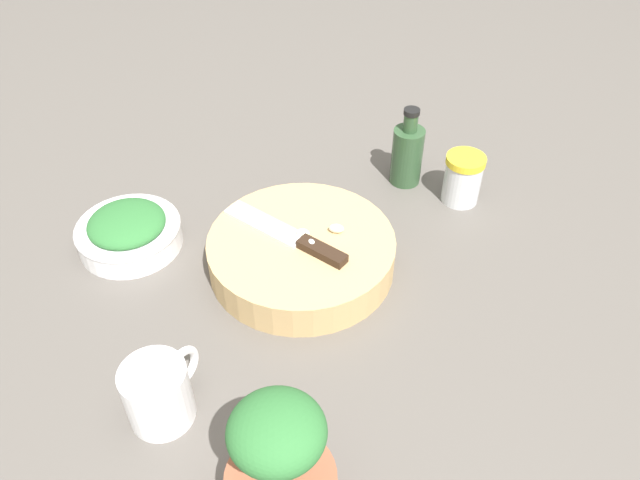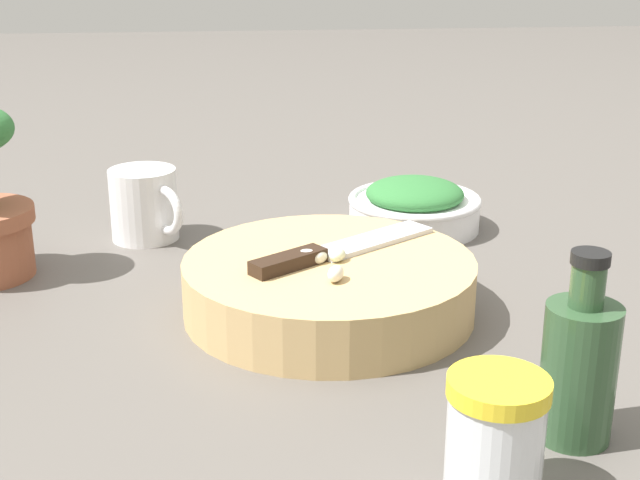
{
  "view_description": "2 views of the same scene",
  "coord_description": "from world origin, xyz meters",
  "px_view_note": "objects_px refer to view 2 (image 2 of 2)",
  "views": [
    {
      "loc": [
        0.24,
        0.63,
        0.66
      ],
      "look_at": [
        0.02,
        -0.0,
        0.06
      ],
      "focal_mm": 35.0,
      "sensor_mm": 36.0,
      "label": 1
    },
    {
      "loc": [
        -0.73,
        0.07,
        0.35
      ],
      "look_at": [
        0.02,
        -0.01,
        0.08
      ],
      "focal_mm": 50.0,
      "sensor_mm": 36.0,
      "label": 2
    }
  ],
  "objects_px": {
    "garlic_cloves": "(326,261)",
    "oil_bottle": "(579,366)",
    "coffee_mug": "(145,205)",
    "chef_knife": "(334,250)",
    "spice_jar": "(495,439)",
    "herb_bowl": "(414,206)",
    "cutting_board": "(329,286)"
  },
  "relations": [
    {
      "from": "herb_bowl",
      "to": "spice_jar",
      "type": "bearing_deg",
      "value": 173.27
    },
    {
      "from": "herb_bowl",
      "to": "oil_bottle",
      "type": "xyz_separation_m",
      "value": [
        -0.48,
        -0.02,
        0.03
      ]
    },
    {
      "from": "chef_knife",
      "to": "spice_jar",
      "type": "bearing_deg",
      "value": -22.76
    },
    {
      "from": "oil_bottle",
      "to": "chef_knife",
      "type": "bearing_deg",
      "value": 29.74
    },
    {
      "from": "chef_knife",
      "to": "garlic_cloves",
      "type": "bearing_deg",
      "value": -53.03
    },
    {
      "from": "chef_knife",
      "to": "spice_jar",
      "type": "relative_size",
      "value": 2.23
    },
    {
      "from": "cutting_board",
      "to": "chef_knife",
      "type": "distance_m",
      "value": 0.03
    },
    {
      "from": "cutting_board",
      "to": "herb_bowl",
      "type": "height_order",
      "value": "herb_bowl"
    },
    {
      "from": "coffee_mug",
      "to": "cutting_board",
      "type": "bearing_deg",
      "value": -141.14
    },
    {
      "from": "garlic_cloves",
      "to": "coffee_mug",
      "type": "xyz_separation_m",
      "value": [
        0.26,
        0.18,
        -0.02
      ]
    },
    {
      "from": "cutting_board",
      "to": "garlic_cloves",
      "type": "relative_size",
      "value": 3.69
    },
    {
      "from": "garlic_cloves",
      "to": "oil_bottle",
      "type": "xyz_separation_m",
      "value": [
        -0.22,
        -0.15,
        -0.0
      ]
    },
    {
      "from": "garlic_cloves",
      "to": "spice_jar",
      "type": "distance_m",
      "value": 0.29
    },
    {
      "from": "herb_bowl",
      "to": "oil_bottle",
      "type": "bearing_deg",
      "value": -178.09
    },
    {
      "from": "cutting_board",
      "to": "herb_bowl",
      "type": "relative_size",
      "value": 1.72
    },
    {
      "from": "chef_knife",
      "to": "spice_jar",
      "type": "distance_m",
      "value": 0.32
    },
    {
      "from": "herb_bowl",
      "to": "oil_bottle",
      "type": "distance_m",
      "value": 0.48
    },
    {
      "from": "garlic_cloves",
      "to": "spice_jar",
      "type": "relative_size",
      "value": 0.87
    },
    {
      "from": "herb_bowl",
      "to": "coffee_mug",
      "type": "xyz_separation_m",
      "value": [
        -0.0,
        0.32,
        0.01
      ]
    },
    {
      "from": "cutting_board",
      "to": "oil_bottle",
      "type": "distance_m",
      "value": 0.28
    },
    {
      "from": "oil_bottle",
      "to": "herb_bowl",
      "type": "bearing_deg",
      "value": 1.91
    },
    {
      "from": "cutting_board",
      "to": "oil_bottle",
      "type": "relative_size",
      "value": 1.95
    },
    {
      "from": "garlic_cloves",
      "to": "oil_bottle",
      "type": "bearing_deg",
      "value": -144.54
    },
    {
      "from": "spice_jar",
      "to": "chef_knife",
      "type": "bearing_deg",
      "value": 11.33
    },
    {
      "from": "garlic_cloves",
      "to": "coffee_mug",
      "type": "distance_m",
      "value": 0.31
    },
    {
      "from": "cutting_board",
      "to": "garlic_cloves",
      "type": "bearing_deg",
      "value": 164.9
    },
    {
      "from": "cutting_board",
      "to": "coffee_mug",
      "type": "distance_m",
      "value": 0.3
    },
    {
      "from": "chef_knife",
      "to": "oil_bottle",
      "type": "relative_size",
      "value": 1.35
    },
    {
      "from": "coffee_mug",
      "to": "oil_bottle",
      "type": "height_order",
      "value": "oil_bottle"
    },
    {
      "from": "coffee_mug",
      "to": "oil_bottle",
      "type": "distance_m",
      "value": 0.58
    },
    {
      "from": "herb_bowl",
      "to": "coffee_mug",
      "type": "relative_size",
      "value": 1.66
    },
    {
      "from": "garlic_cloves",
      "to": "herb_bowl",
      "type": "xyz_separation_m",
      "value": [
        0.26,
        -0.14,
        -0.03
      ]
    }
  ]
}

